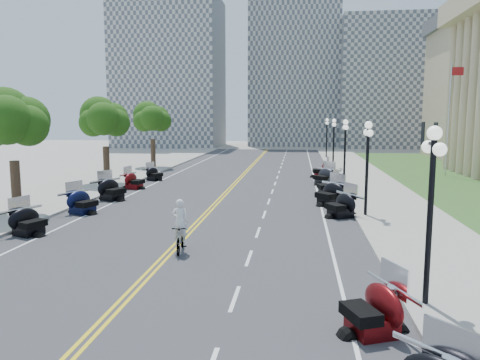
{
  "coord_description": "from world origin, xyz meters",
  "views": [
    {
      "loc": [
        4.99,
        -21.08,
        5.34
      ],
      "look_at": [
        1.95,
        3.26,
        2.0
      ],
      "focal_mm": 35.0,
      "sensor_mm": 36.0,
      "label": 1
    }
  ],
  "objects_px": {
    "flagpole": "(449,120)",
    "bicycle": "(180,238)",
    "motorcycle_n_3": "(372,307)",
    "cyclist_rider": "(180,202)"
  },
  "relations": [
    {
      "from": "flagpole",
      "to": "motorcycle_n_3",
      "type": "xyz_separation_m",
      "value": [
        -11.13,
        -31.8,
        -4.29
      ]
    },
    {
      "from": "flagpole",
      "to": "motorcycle_n_3",
      "type": "height_order",
      "value": "flagpole"
    },
    {
      "from": "flagpole",
      "to": "cyclist_rider",
      "type": "bearing_deg",
      "value": -124.52
    },
    {
      "from": "flagpole",
      "to": "bicycle",
      "type": "xyz_separation_m",
      "value": [
        -17.57,
        -25.55,
        -4.43
      ]
    },
    {
      "from": "motorcycle_n_3",
      "to": "bicycle",
      "type": "relative_size",
      "value": 1.07
    },
    {
      "from": "bicycle",
      "to": "flagpole",
      "type": "bearing_deg",
      "value": 48.84
    },
    {
      "from": "motorcycle_n_3",
      "to": "cyclist_rider",
      "type": "height_order",
      "value": "cyclist_rider"
    },
    {
      "from": "bicycle",
      "to": "cyclist_rider",
      "type": "xyz_separation_m",
      "value": [
        0.0,
        0.0,
        1.46
      ]
    },
    {
      "from": "flagpole",
      "to": "bicycle",
      "type": "relative_size",
      "value": 5.3
    },
    {
      "from": "bicycle",
      "to": "motorcycle_n_3",
      "type": "bearing_deg",
      "value": -50.76
    }
  ]
}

